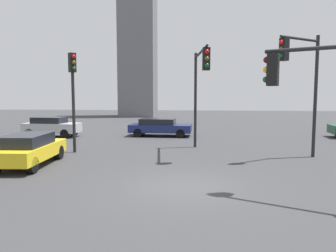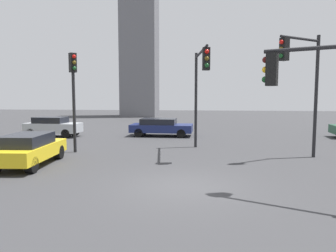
# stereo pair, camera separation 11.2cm
# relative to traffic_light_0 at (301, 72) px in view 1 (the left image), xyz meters

# --- Properties ---
(ground_plane) EXTENTS (106.89, 106.89, 0.00)m
(ground_plane) POSITION_rel_traffic_light_0_xyz_m (-5.23, -5.09, -4.12)
(ground_plane) COLOR #38383A
(traffic_light_0) EXTENTS (2.25, 1.67, 5.90)m
(traffic_light_0) POSITION_rel_traffic_light_0_xyz_m (0.00, 0.00, 0.00)
(traffic_light_0) COLOR black
(traffic_light_0) RESTS_ON ground_plane
(traffic_light_1) EXTENTS (3.46, 1.73, 4.68)m
(traffic_light_1) POSITION_rel_traffic_light_0_xyz_m (-1.03, -6.10, -0.79)
(traffic_light_1) COLOR black
(traffic_light_1) RESTS_ON ground_plane
(traffic_light_2) EXTENTS (0.76, 4.49, 5.46)m
(traffic_light_2) POSITION_rel_traffic_light_0_xyz_m (-4.69, 1.10, -0.17)
(traffic_light_2) COLOR black
(traffic_light_2) RESTS_ON ground_plane
(traffic_light_4) EXTENTS (0.47, 0.47, 5.24)m
(traffic_light_4) POSITION_rel_traffic_light_0_xyz_m (-11.33, 0.77, -0.47)
(traffic_light_4) COLOR black
(traffic_light_4) RESTS_ON ground_plane
(car_0) EXTENTS (4.62, 2.23, 1.31)m
(car_0) POSITION_rel_traffic_light_0_xyz_m (-7.60, 8.00, -3.41)
(car_0) COLOR navy
(car_0) RESTS_ON ground_plane
(car_3) EXTENTS (2.06, 4.28, 1.39)m
(car_3) POSITION_rel_traffic_light_0_xyz_m (-12.06, -2.56, -3.38)
(car_3) COLOR yellow
(car_3) RESTS_ON ground_plane
(car_5) EXTENTS (4.08, 1.87, 1.45)m
(car_5) POSITION_rel_traffic_light_0_xyz_m (-15.51, 6.86, -3.35)
(car_5) COLOR #ADB2B7
(car_5) RESTS_ON ground_plane
(skyline_tower) EXTENTS (4.94, 4.94, 23.61)m
(skyline_tower) POSITION_rel_traffic_light_0_xyz_m (-13.39, 30.17, 7.68)
(skyline_tower) COLOR slate
(skyline_tower) RESTS_ON ground_plane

